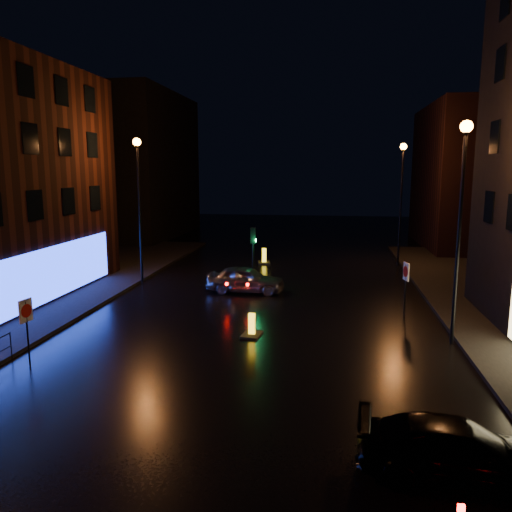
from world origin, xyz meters
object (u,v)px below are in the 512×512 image
at_px(dark_sedan, 459,451).
at_px(bollard_near, 252,331).
at_px(traffic_signal, 253,279).
at_px(road_sign_left, 26,317).
at_px(silver_hatchback, 246,279).
at_px(road_sign_right, 406,276).
at_px(bollard_far, 264,260).

relative_size(dark_sedan, bollard_near, 3.80).
height_order(traffic_signal, road_sign_left, traffic_signal).
distance_m(silver_hatchback, bollard_near, 7.30).
relative_size(road_sign_left, road_sign_right, 0.95).
distance_m(traffic_signal, silver_hatchback, 1.17).
relative_size(dark_sedan, road_sign_left, 1.83).
height_order(dark_sedan, bollard_far, dark_sedan).
bearing_deg(road_sign_right, bollard_near, 16.98).
height_order(silver_hatchback, road_sign_right, road_sign_right).
bearing_deg(traffic_signal, bollard_far, 92.79).
bearing_deg(road_sign_left, traffic_signal, 74.61).
distance_m(silver_hatchback, road_sign_right, 8.71).
distance_m(road_sign_left, road_sign_right, 15.67).
relative_size(bollard_far, road_sign_right, 0.55).
xyz_separation_m(traffic_signal, dark_sedan, (7.11, -16.90, 0.13)).
height_order(bollard_near, road_sign_left, road_sign_left).
relative_size(traffic_signal, bollard_near, 3.03).
relative_size(silver_hatchback, road_sign_left, 1.78).
xyz_separation_m(traffic_signal, bollard_far, (-0.36, 7.45, -0.26)).
height_order(traffic_signal, bollard_far, traffic_signal).
bearing_deg(road_sign_left, silver_hatchback, 73.52).
distance_m(traffic_signal, bollard_far, 7.47).
relative_size(bollard_far, road_sign_left, 0.58).
relative_size(bollard_near, road_sign_right, 0.46).
relative_size(silver_hatchback, bollard_far, 3.07).
distance_m(dark_sedan, road_sign_right, 12.48).
bearing_deg(traffic_signal, road_sign_right, -30.31).
xyz_separation_m(silver_hatchback, road_sign_right, (7.94, -3.38, 1.15)).
bearing_deg(road_sign_left, dark_sedan, -9.45).
bearing_deg(bollard_far, silver_hatchback, -99.21).
xyz_separation_m(traffic_signal, silver_hatchback, (-0.25, -1.12, 0.22)).
bearing_deg(bollard_near, silver_hatchback, 108.58).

